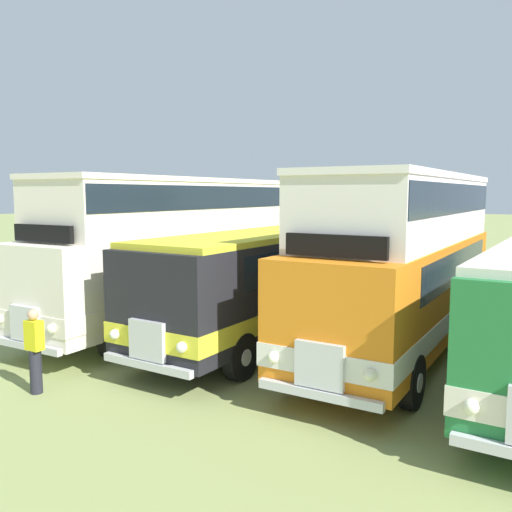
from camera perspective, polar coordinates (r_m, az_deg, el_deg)
The scene contains 4 objects.
bus_first_in_row at distance 16.98m, azimuth -8.14°, elevation 1.39°, with size 2.73×11.22×4.49m.
bus_second_in_row at distance 15.13m, azimuth 2.40°, elevation -1.94°, with size 2.79×10.69×2.99m.
bus_third_in_row at distance 13.68m, azimuth 15.39°, elevation -0.09°, with size 2.67×9.76×4.49m.
marshal_person at distance 11.78m, azimuth -22.46°, elevation -9.26°, with size 0.36×0.24×1.73m.
Camera 1 is at (-3.51, -13.35, 4.02)m, focal length 37.63 mm.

